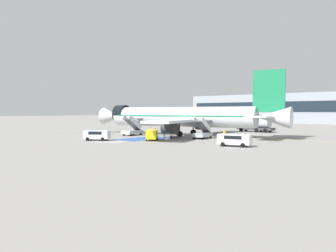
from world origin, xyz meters
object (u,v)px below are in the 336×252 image
airliner (183,117)px  ground_crew_1 (155,131)px  boarding_stairs_aft (202,133)px  ground_crew_0 (225,134)px  service_van_1 (234,139)px  traffic_cone_0 (106,132)px  ground_crew_3 (151,131)px  terminal_building (308,108)px  fuel_tanker (256,124)px  ground_crew_2 (164,132)px  boarding_stairs_forward (132,130)px  service_van_0 (97,134)px  service_van_2 (152,134)px  baggage_cart (171,137)px

airliner → ground_crew_1: size_ratio=23.82×
boarding_stairs_aft → ground_crew_0: boarding_stairs_aft is taller
service_van_1 → traffic_cone_0: size_ratio=8.13×
boarding_stairs_aft → ground_crew_3: size_ratio=3.21×
boarding_stairs_aft → terminal_building: size_ratio=0.05×
fuel_tanker → traffic_cone_0: 35.77m
ground_crew_0 → ground_crew_2: size_ratio=1.11×
boarding_stairs_forward → ground_crew_0: boarding_stairs_forward is taller
airliner → terminal_building: bearing=-9.0°
airliner → boarding_stairs_aft: (7.13, -3.28, -2.86)m
boarding_stairs_forward → service_van_0: bearing=-81.7°
boarding_stairs_aft → terminal_building: (-9.97, 91.24, 5.24)m
service_van_2 → baggage_cart: bearing=-121.5°
service_van_1 → service_van_2: service_van_2 is taller
boarding_stairs_forward → ground_crew_1: size_ratio=3.13×
service_van_0 → ground_crew_2: (3.39, 13.41, -0.11)m
boarding_stairs_aft → terminal_building: bearing=85.4°
baggage_cart → terminal_building: terminal_building is taller
fuel_tanker → ground_crew_0: (5.68, -24.18, -0.81)m
airliner → ground_crew_2: size_ratio=25.15×
traffic_cone_0 → boarding_stairs_forward: bearing=-5.1°
service_van_1 → baggage_cart: 17.35m
service_van_2 → ground_crew_3: (-7.69, 7.79, -0.08)m
terminal_building → traffic_cone_0: bearing=-99.3°
boarding_stairs_forward → ground_crew_3: bearing=22.0°
fuel_tanker → terminal_building: 67.87m
boarding_stairs_forward → boarding_stairs_aft: size_ratio=1.00×
ground_crew_2 → airliner: bearing=-67.7°
boarding_stairs_aft → service_van_1: 13.97m
boarding_stairs_aft → service_van_2: bearing=-128.3°
baggage_cart → traffic_cone_0: baggage_cart is taller
fuel_tanker → baggage_cart: size_ratio=3.39×
ground_crew_0 → traffic_cone_0: (-30.01, -2.00, -0.77)m
boarding_stairs_aft → service_van_1: (11.21, -8.33, 0.06)m
service_van_0 → ground_crew_0: ground_crew_0 is taller
boarding_stairs_aft → traffic_cone_0: size_ratio=9.16×
airliner → service_van_0: airliner is taller
ground_crew_1 → ground_crew_2: (3.32, -0.91, -0.06)m
fuel_tanker → service_van_2: bearing=176.3°
boarding_stairs_forward → terminal_building: (5.48, 94.20, 5.21)m
baggage_cart → ground_crew_0: (9.88, 2.59, 0.81)m
ground_crew_0 → traffic_cone_0: size_ratio=3.07×
fuel_tanker → ground_crew_1: size_ratio=5.17×
airliner → ground_crew_2: 5.87m
ground_crew_3 → terminal_building: 92.26m
ground_crew_0 → terminal_building: terminal_building is taller
ground_crew_2 → boarding_stairs_aft: bearing=-137.3°
boarding_stairs_forward → ground_crew_0: 20.37m
boarding_stairs_aft → ground_crew_3: 12.21m
service_van_0 → boarding_stairs_aft: bearing=110.4°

